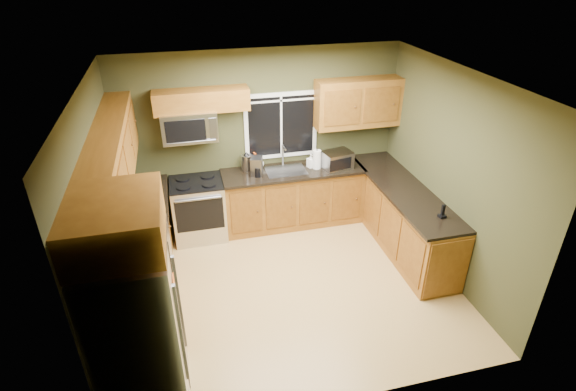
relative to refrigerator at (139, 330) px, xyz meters
name	(u,v)px	position (x,y,z in m)	size (l,w,h in m)	color
floor	(291,285)	(1.74, 1.30, -0.90)	(4.20, 4.20, 0.00)	tan
ceiling	(292,80)	(1.74, 1.30, 1.80)	(4.20, 4.20, 0.00)	white
back_wall	(262,140)	(1.74, 3.10, 0.45)	(4.20, 4.20, 0.00)	#393B1F
front_wall	(345,296)	(1.74, -0.50, 0.45)	(4.20, 4.20, 0.00)	#393B1F
left_wall	(102,218)	(-0.36, 1.30, 0.45)	(3.60, 3.60, 0.00)	#393B1F
right_wall	(451,176)	(3.84, 1.30, 0.45)	(3.60, 3.60, 0.00)	#393B1F
window	(281,126)	(2.04, 3.08, 0.65)	(1.12, 0.03, 1.02)	white
base_cabinets_left	(145,256)	(-0.06, 1.78, -0.45)	(0.60, 2.65, 0.90)	brown
countertop_left	(141,225)	(-0.04, 1.78, 0.02)	(0.65, 2.65, 0.04)	black
base_cabinets_back	(293,197)	(2.15, 2.80, -0.45)	(2.17, 0.60, 0.90)	brown
countertop_back	(293,171)	(2.15, 2.78, 0.02)	(2.17, 0.65, 0.04)	black
base_cabinets_peninsula	(401,217)	(3.54, 1.84, -0.45)	(0.60, 2.52, 0.90)	brown
countertop_peninsula	(403,189)	(3.51, 1.85, 0.02)	(0.65, 2.50, 0.04)	black
upper_cabinets_left	(113,155)	(-0.20, 1.78, 0.96)	(0.33, 2.65, 0.72)	brown
upper_cabinets_back_left	(201,100)	(0.89, 2.94, 1.17)	(1.30, 0.33, 0.30)	brown
upper_cabinets_back_right	(358,103)	(3.19, 2.94, 0.96)	(1.30, 0.33, 0.72)	brown
upper_cabinet_over_fridge	(115,223)	(0.00, 0.00, 1.13)	(0.72, 0.90, 0.38)	brown
refrigerator	(139,330)	(0.00, 0.00, 0.00)	(0.74, 0.90, 1.80)	#B7B7BC
range	(199,209)	(0.69, 2.77, -0.43)	(0.76, 0.69, 0.94)	#B7B7BC
microwave	(189,126)	(0.69, 2.91, 0.83)	(0.76, 0.41, 0.42)	#B7B7BC
sink	(286,170)	(2.04, 2.79, 0.05)	(0.60, 0.42, 0.36)	slate
toaster_oven	(337,160)	(2.81, 2.68, 0.17)	(0.48, 0.41, 0.27)	#B7B7BC
coffee_maker	(257,167)	(1.59, 2.75, 0.17)	(0.22, 0.26, 0.27)	slate
kettle	(247,162)	(1.47, 2.95, 0.18)	(0.19, 0.19, 0.30)	#B7B7BC
paper_towel_roll	(317,159)	(2.52, 2.76, 0.19)	(0.16, 0.16, 0.32)	white
soap_bottle_a	(255,161)	(1.59, 2.92, 0.18)	(0.11, 0.11, 0.29)	#DD5314
soap_bottle_b	(311,161)	(2.44, 2.81, 0.15)	(0.10, 0.10, 0.21)	white
soap_bottle_c	(260,162)	(1.68, 3.00, 0.13)	(0.13, 0.13, 0.17)	white
cordless_phone	(442,214)	(3.61, 1.01, 0.09)	(0.09, 0.09, 0.18)	black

